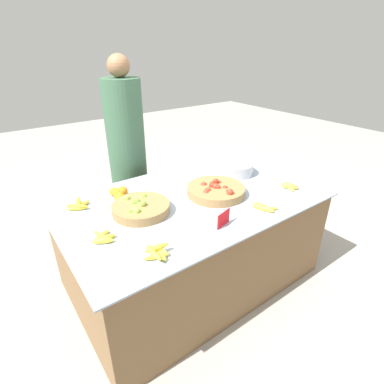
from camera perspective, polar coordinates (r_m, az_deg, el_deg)
The scene contains 14 objects.
ground_plane at distance 2.60m, azimuth 0.00°, elevation -15.58°, with size 12.00×12.00×0.00m, color #A39E93.
market_table at distance 2.37m, azimuth 0.00°, elevation -9.00°, with size 1.88×1.17×0.73m.
lime_bowl at distance 2.02m, azimuth -9.76°, elevation -2.96°, with size 0.38×0.38×0.10m.
tomato_basket at distance 2.22m, azimuth 4.56°, elevation 0.33°, with size 0.43×0.43×0.10m.
orange_pile at distance 2.22m, azimuth -13.73°, elevation -0.29°, with size 0.13×0.19×0.08m.
metal_bowl at distance 2.60m, azimuth 8.16°, elevation 4.48°, with size 0.31×0.31×0.10m.
price_sign at distance 1.85m, azimuth 6.03°, elevation -5.09°, with size 0.13×0.04×0.10m.
banana_bunch_back_center at distance 1.80m, azimuth -16.64°, elevation -8.34°, with size 0.15×0.18×0.03m.
banana_bunch_front_right at distance 2.18m, azimuth -20.85°, elevation -2.35°, with size 0.18×0.16×0.06m.
banana_bunch_middle_left at distance 2.44m, azimuth 18.10°, elevation 1.07°, with size 0.12×0.15×0.04m.
banana_bunch_middle_right at distance 1.62m, azimuth -6.76°, elevation -11.25°, with size 0.16×0.18×0.06m.
banana_bunch_front_center at distance 2.87m, azimuth 8.11°, elevation 5.95°, with size 0.15×0.17×0.03m.
banana_bunch_front_left at distance 2.08m, azimuth 13.65°, elevation -2.92°, with size 0.14×0.18×0.03m.
vendor_person at distance 2.83m, azimuth -12.09°, elevation 5.90°, with size 0.33×0.33×1.67m.
Camera 1 is at (-1.14, -1.56, 1.74)m, focal length 28.00 mm.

